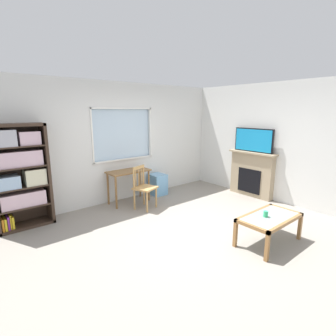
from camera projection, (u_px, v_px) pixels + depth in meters
ground at (191, 233)px, 4.41m from camera, size 6.23×5.64×0.02m
wall_back_with_window at (119, 144)px, 5.87m from camera, size 5.23×0.15×2.64m
wall_right at (277, 143)px, 5.80m from camera, size 0.12×4.84×2.64m
bookshelf at (19, 173)px, 4.46m from camera, size 0.90×0.38×1.82m
desk_under_window at (128, 176)px, 5.76m from camera, size 0.94×0.46×0.73m
wooden_chair at (144, 187)px, 5.43m from camera, size 0.53×0.52×0.90m
plastic_drawer_unit at (157, 184)px, 6.40m from camera, size 0.35×0.40×0.51m
fireplace at (252, 174)px, 6.24m from camera, size 0.26×1.17×1.08m
tv at (254, 140)px, 6.05m from camera, size 0.06×0.98×0.55m
coffee_table at (269, 220)px, 4.00m from camera, size 1.03×0.57×0.45m
sippy_cup at (266, 214)px, 3.95m from camera, size 0.07×0.07×0.09m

